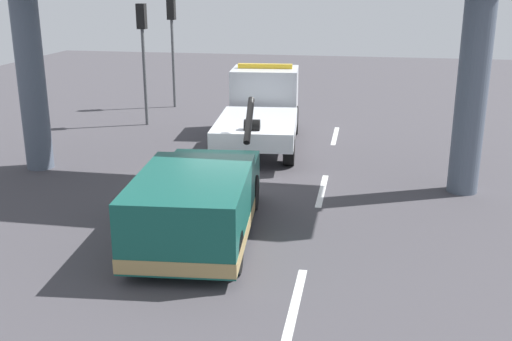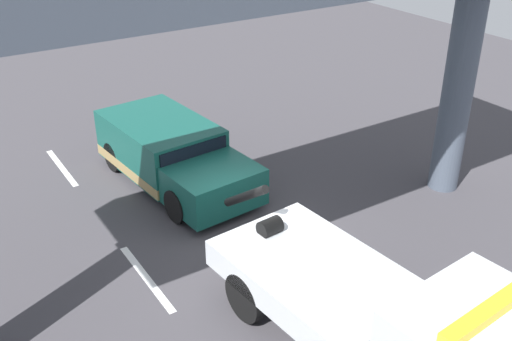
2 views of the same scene
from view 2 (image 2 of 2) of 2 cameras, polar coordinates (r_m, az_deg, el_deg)
ground_plane at (r=13.84m, az=-1.34°, el=-7.11°), size 60.00×40.00×0.10m
lane_stripe_west at (r=17.93m, az=-18.04°, el=0.28°), size 2.60×0.16×0.01m
lane_stripe_mid at (r=12.99m, az=-10.41°, el=-10.03°), size 2.60×0.16×0.01m
tow_truck_white at (r=10.21m, az=13.45°, el=-13.89°), size 7.33×2.89×2.46m
towed_van_green at (r=16.20m, az=-8.07°, el=1.51°), size 5.36×2.61×1.58m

